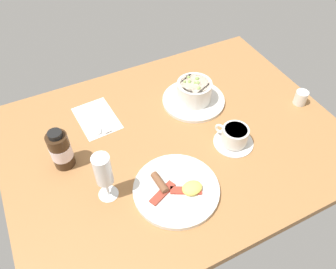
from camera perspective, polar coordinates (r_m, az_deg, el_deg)
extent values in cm
cube|color=#9E6B3D|center=(112.62, 1.12, -0.98)|extent=(110.00, 84.00, 3.00)
cylinder|color=silver|center=(123.91, 4.36, 5.83)|extent=(22.73, 22.73, 1.20)
cylinder|color=silver|center=(121.08, 4.47, 7.35)|extent=(12.46, 12.46, 7.41)
cylinder|color=beige|center=(119.22, 4.55, 8.41)|extent=(10.72, 10.72, 1.60)
sphere|color=#86A855|center=(118.79, 5.09, 8.76)|extent=(1.13, 1.13, 1.13)
sphere|color=#86A855|center=(118.93, 2.86, 8.96)|extent=(0.96, 0.96, 0.96)
sphere|color=#86A855|center=(120.93, 3.53, 9.68)|extent=(1.09, 1.09, 1.09)
sphere|color=#86A855|center=(118.66, 4.58, 8.75)|extent=(0.90, 0.90, 0.90)
sphere|color=#86A855|center=(116.55, 5.27, 7.84)|extent=(1.23, 1.23, 1.23)
sphere|color=#86A855|center=(118.85, 5.17, 8.77)|extent=(1.12, 1.12, 1.12)
sphere|color=#86A855|center=(119.06, 3.67, 8.96)|extent=(1.26, 1.26, 1.26)
sphere|color=#86A855|center=(120.54, 4.98, 9.43)|extent=(1.40, 1.40, 1.40)
cube|color=silver|center=(120.11, -12.03, 2.75)|extent=(13.68, 18.89, 0.30)
cube|color=silver|center=(120.70, -11.68, 3.37)|extent=(2.10, 14.05, 0.50)
cube|color=silver|center=(115.24, -10.45, 0.96)|extent=(2.43, 3.73, 0.40)
cube|color=silver|center=(120.36, -12.93, 2.94)|extent=(1.83, 13.04, 0.50)
ellipsoid|color=silver|center=(115.40, -11.88, 0.78)|extent=(2.40, 4.00, 0.60)
cylinder|color=silver|center=(111.58, 11.06, -1.26)|extent=(13.02, 13.02, 0.90)
cylinder|color=silver|center=(109.20, 11.31, -0.14)|extent=(8.49, 8.49, 5.59)
cylinder|color=#2E2513|center=(107.54, 11.48, 0.67)|extent=(7.22, 7.22, 1.00)
torus|color=silver|center=(110.02, 8.85, 1.00)|extent=(2.60, 3.47, 3.60)
cylinder|color=silver|center=(130.76, 21.66, 5.85)|extent=(4.45, 4.45, 5.19)
cone|color=silver|center=(130.57, 22.66, 6.58)|extent=(2.50, 2.07, 2.29)
cylinder|color=white|center=(99.55, -10.08, -9.88)|extent=(5.80, 5.80, 0.40)
cylinder|color=white|center=(96.68, -10.35, -8.79)|extent=(0.80, 0.80, 6.51)
cylinder|color=white|center=(90.05, -11.04, -5.90)|extent=(4.86, 4.86, 9.90)
cylinder|color=silver|center=(91.23, -10.91, -6.45)|extent=(3.99, 3.99, 5.94)
cylinder|color=#382314|center=(104.63, -17.78, -2.60)|extent=(6.29, 6.29, 12.56)
cylinder|color=silver|center=(104.82, -17.75, -2.69)|extent=(6.41, 6.41, 4.77)
cylinder|color=black|center=(99.55, -18.70, 0.00)|extent=(4.09, 4.09, 1.58)
cylinder|color=silver|center=(98.26, 1.40, -9.33)|extent=(25.14, 25.14, 1.40)
cube|color=#953828|center=(96.43, -0.95, -9.91)|extent=(9.20, 5.84, 0.60)
cube|color=#B23828|center=(96.98, 3.07, -9.50)|extent=(9.08, 6.31, 0.60)
cylinder|color=brown|center=(97.29, -1.43, -8.17)|extent=(2.75, 7.15, 2.20)
ellipsoid|color=#F2D859|center=(96.74, 4.13, -9.05)|extent=(6.00, 4.80, 2.40)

